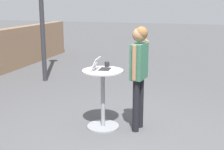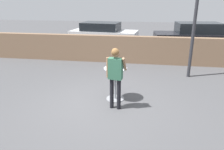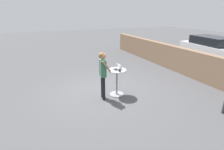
% 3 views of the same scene
% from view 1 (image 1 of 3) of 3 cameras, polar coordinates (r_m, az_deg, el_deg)
% --- Properties ---
extents(ground_plane, '(50.00, 50.00, 0.00)m').
position_cam_1_polar(ground_plane, '(5.02, 2.44, -11.68)').
color(ground_plane, '#4C4C4F').
extents(cafe_table, '(0.69, 0.69, 1.01)m').
position_cam_1_polar(cafe_table, '(5.27, -1.68, -3.55)').
color(cafe_table, gray).
rests_on(cafe_table, ground_plane).
extents(laptop, '(0.35, 0.34, 0.20)m').
position_cam_1_polar(laptop, '(5.16, -1.89, 1.38)').
color(laptop, silver).
rests_on(laptop, cafe_table).
extents(coffee_mug, '(0.12, 0.08, 0.09)m').
position_cam_1_polar(coffee_mug, '(5.37, -0.92, 1.93)').
color(coffee_mug, '#232328').
rests_on(coffee_mug, cafe_table).
extents(standing_person, '(0.55, 0.35, 1.74)m').
position_cam_1_polar(standing_person, '(5.08, 4.96, 1.77)').
color(standing_person, black).
rests_on(standing_person, ground_plane).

